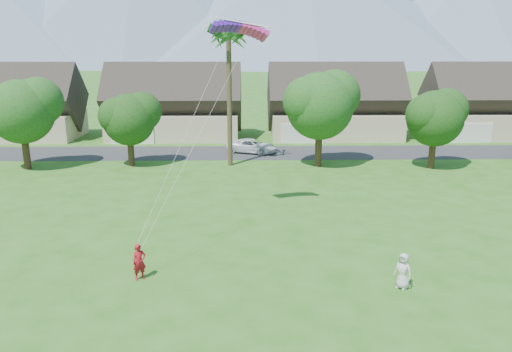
{
  "coord_description": "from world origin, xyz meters",
  "views": [
    {
      "loc": [
        -0.51,
        -16.05,
        10.61
      ],
      "look_at": [
        0.0,
        10.0,
        3.8
      ],
      "focal_mm": 35.0,
      "sensor_mm": 36.0,
      "label": 1
    }
  ],
  "objects_px": {
    "parafoil_kite": "(240,27)",
    "watcher": "(403,271)",
    "parked_car": "(252,146)",
    "kite_flyer": "(139,262)"
  },
  "relations": [
    {
      "from": "watcher",
      "to": "parked_car",
      "type": "bearing_deg",
      "value": 148.9
    },
    {
      "from": "kite_flyer",
      "to": "parafoil_kite",
      "type": "height_order",
      "value": "parafoil_kite"
    },
    {
      "from": "watcher",
      "to": "parked_car",
      "type": "xyz_separation_m",
      "value": [
        -6.44,
        29.64,
        -0.14
      ]
    },
    {
      "from": "kite_flyer",
      "to": "parked_car",
      "type": "xyz_separation_m",
      "value": [
        5.58,
        28.52,
        -0.17
      ]
    },
    {
      "from": "parafoil_kite",
      "to": "watcher",
      "type": "bearing_deg",
      "value": -66.64
    },
    {
      "from": "kite_flyer",
      "to": "parafoil_kite",
      "type": "relative_size",
      "value": 0.5
    },
    {
      "from": "parked_car",
      "to": "watcher",
      "type": "bearing_deg",
      "value": -146.0
    },
    {
      "from": "parafoil_kite",
      "to": "kite_flyer",
      "type": "bearing_deg",
      "value": -133.81
    },
    {
      "from": "watcher",
      "to": "parafoil_kite",
      "type": "distance_m",
      "value": 16.13
    },
    {
      "from": "watcher",
      "to": "parked_car",
      "type": "distance_m",
      "value": 30.34
    }
  ]
}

